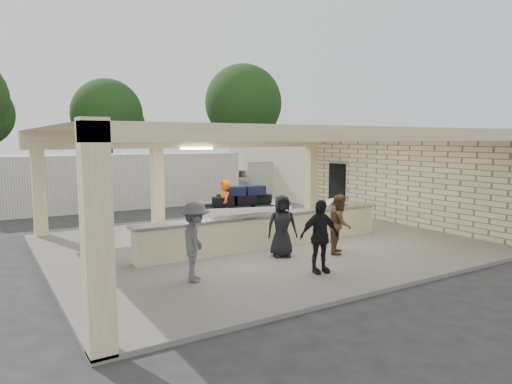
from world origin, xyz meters
TOP-DOWN VIEW (x-y plane):
  - ground at (0.00, 0.00)m, footprint 120.00×120.00m
  - pavilion at (0.21, 0.66)m, footprint 12.01×10.00m
  - baggage_counter at (0.00, -0.50)m, footprint 8.20×0.58m
  - luggage_cart at (0.03, 1.17)m, footprint 3.17×2.48m
  - drum_fan at (3.79, 0.91)m, footprint 0.91×0.50m
  - baggage_handler at (-0.59, 1.16)m, footprint 0.57×0.76m
  - passenger_a at (1.24, -2.20)m, footprint 0.82×0.80m
  - passenger_b at (-0.43, -3.34)m, footprint 1.06×0.53m
  - passenger_c at (-3.19, -2.40)m, footprint 0.95×1.20m
  - passenger_d at (-0.34, -1.67)m, footprint 0.88×0.59m
  - car_white_a at (6.79, 12.42)m, footprint 5.53×3.97m
  - car_white_b at (12.87, 13.97)m, footprint 4.29×2.92m
  - car_dark at (7.75, 14.29)m, footprint 4.66×1.82m
  - container_white at (-1.47, 10.23)m, footprint 11.74×2.61m
  - fence at (11.00, 9.00)m, footprint 12.06×0.06m
  - tree_mid at (2.32, 26.16)m, footprint 6.00×5.60m
  - tree_right at (14.32, 25.16)m, footprint 7.20×7.00m
  - adjacent_building at (9.50, 10.00)m, footprint 6.00×8.00m

SIDE VIEW (x-z plane):
  - ground at x=0.00m, z-range 0.00..0.00m
  - baggage_counter at x=0.00m, z-range 0.10..1.08m
  - drum_fan at x=3.79m, z-range 0.13..1.13m
  - car_white_b at x=12.87m, z-range 0.00..1.27m
  - car_white_a at x=6.79m, z-range 0.00..1.43m
  - car_dark at x=7.75m, z-range 0.00..1.53m
  - passenger_a at x=1.24m, z-range 0.10..1.74m
  - passenger_d at x=-0.34m, z-range 0.10..1.77m
  - passenger_b at x=-0.43m, z-range 0.10..1.84m
  - luggage_cart at x=0.03m, z-range 0.16..1.78m
  - passenger_c at x=-3.19m, z-range 0.10..1.89m
  - baggage_handler at x=-0.59m, z-range 0.10..1.96m
  - fence at x=11.00m, z-range 0.04..2.07m
  - container_white at x=-1.47m, z-range 0.00..2.53m
  - pavilion at x=0.21m, z-range -0.43..3.12m
  - adjacent_building at x=9.50m, z-range 0.00..3.20m
  - tree_mid at x=2.32m, z-range 0.96..8.96m
  - tree_right at x=14.32m, z-range 1.21..11.21m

